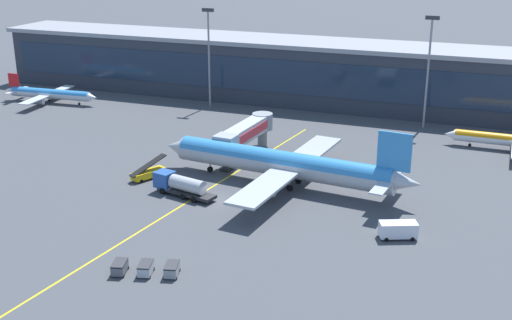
{
  "coord_description": "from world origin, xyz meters",
  "views": [
    {
      "loc": [
        38.92,
        -84.54,
        39.35
      ],
      "look_at": [
        3.67,
        8.01,
        4.5
      ],
      "focal_mm": 46.13,
      "sensor_mm": 36.0,
      "label": 1
    }
  ],
  "objects_px": {
    "crew_van": "(399,229)",
    "baggage_cart_2": "(172,269)",
    "baggage_cart_1": "(146,268)",
    "belt_loader": "(148,173)",
    "main_airliner": "(283,164)",
    "baggage_cart_0": "(120,267)",
    "commuter_jet_near": "(50,94)",
    "fuel_tanker": "(180,185)"
  },
  "relations": [
    {
      "from": "baggage_cart_0",
      "to": "baggage_cart_2",
      "type": "xyz_separation_m",
      "value": [
        6.15,
        1.76,
        0.0
      ]
    },
    {
      "from": "baggage_cart_0",
      "to": "baggage_cart_1",
      "type": "xyz_separation_m",
      "value": [
        3.08,
        0.88,
        0.0
      ]
    },
    {
      "from": "main_airliner",
      "to": "commuter_jet_near",
      "type": "distance_m",
      "value": 75.97
    },
    {
      "from": "main_airliner",
      "to": "fuel_tanker",
      "type": "height_order",
      "value": "main_airliner"
    },
    {
      "from": "main_airliner",
      "to": "baggage_cart_2",
      "type": "distance_m",
      "value": 32.98
    },
    {
      "from": "commuter_jet_near",
      "to": "baggage_cart_2",
      "type": "bearing_deg",
      "value": -43.99
    },
    {
      "from": "fuel_tanker",
      "to": "commuter_jet_near",
      "type": "bearing_deg",
      "value": 143.69
    },
    {
      "from": "main_airliner",
      "to": "baggage_cart_0",
      "type": "xyz_separation_m",
      "value": [
        -9.23,
        -34.47,
        -2.93
      ]
    },
    {
      "from": "main_airliner",
      "to": "crew_van",
      "type": "bearing_deg",
      "value": -31.83
    },
    {
      "from": "main_airliner",
      "to": "belt_loader",
      "type": "bearing_deg",
      "value": -167.1
    },
    {
      "from": "main_airliner",
      "to": "baggage_cart_2",
      "type": "height_order",
      "value": "main_airliner"
    },
    {
      "from": "belt_loader",
      "to": "baggage_cart_0",
      "type": "xyz_separation_m",
      "value": [
        12.76,
        -29.43,
        -0.21
      ]
    },
    {
      "from": "main_airliner",
      "to": "baggage_cart_1",
      "type": "xyz_separation_m",
      "value": [
        -6.15,
        -33.59,
        -2.93
      ]
    },
    {
      "from": "fuel_tanker",
      "to": "main_airliner",
      "type": "bearing_deg",
      "value": 35.53
    },
    {
      "from": "belt_loader",
      "to": "commuter_jet_near",
      "type": "distance_m",
      "value": 59.56
    },
    {
      "from": "baggage_cart_1",
      "to": "fuel_tanker",
      "type": "bearing_deg",
      "value": 107.35
    },
    {
      "from": "baggage_cart_0",
      "to": "baggage_cart_1",
      "type": "relative_size",
      "value": 1.0
    },
    {
      "from": "belt_loader",
      "to": "baggage_cart_2",
      "type": "height_order",
      "value": "belt_loader"
    },
    {
      "from": "crew_van",
      "to": "commuter_jet_near",
      "type": "relative_size",
      "value": 0.22
    },
    {
      "from": "baggage_cart_2",
      "to": "main_airliner",
      "type": "bearing_deg",
      "value": 84.63
    },
    {
      "from": "main_airliner",
      "to": "belt_loader",
      "type": "distance_m",
      "value": 22.72
    },
    {
      "from": "commuter_jet_near",
      "to": "baggage_cart_1",
      "type": "bearing_deg",
      "value": -45.74
    },
    {
      "from": "baggage_cart_1",
      "to": "crew_van",
      "type": "bearing_deg",
      "value": 37.62
    },
    {
      "from": "crew_van",
      "to": "main_airliner",
      "type": "bearing_deg",
      "value": 148.17
    },
    {
      "from": "fuel_tanker",
      "to": "commuter_jet_near",
      "type": "relative_size",
      "value": 0.44
    },
    {
      "from": "crew_van",
      "to": "baggage_cart_0",
      "type": "relative_size",
      "value": 1.83
    },
    {
      "from": "belt_loader",
      "to": "baggage_cart_1",
      "type": "bearing_deg",
      "value": -60.99
    },
    {
      "from": "main_airliner",
      "to": "baggage_cart_0",
      "type": "distance_m",
      "value": 35.8
    },
    {
      "from": "crew_van",
      "to": "baggage_cart_2",
      "type": "distance_m",
      "value": 30.99
    },
    {
      "from": "belt_loader",
      "to": "baggage_cart_0",
      "type": "distance_m",
      "value": 32.08
    },
    {
      "from": "crew_van",
      "to": "baggage_cart_1",
      "type": "height_order",
      "value": "crew_van"
    },
    {
      "from": "crew_van",
      "to": "belt_loader",
      "type": "xyz_separation_m",
      "value": [
        -42.72,
        7.84,
        -0.32
      ]
    },
    {
      "from": "main_airliner",
      "to": "baggage_cart_0",
      "type": "relative_size",
      "value": 15.04
    },
    {
      "from": "crew_van",
      "to": "commuter_jet_near",
      "type": "height_order",
      "value": "commuter_jet_near"
    },
    {
      "from": "baggage_cart_0",
      "to": "main_airliner",
      "type": "bearing_deg",
      "value": 75.01
    },
    {
      "from": "fuel_tanker",
      "to": "belt_loader",
      "type": "relative_size",
      "value": 1.62
    },
    {
      "from": "belt_loader",
      "to": "crew_van",
      "type": "bearing_deg",
      "value": -10.39
    },
    {
      "from": "baggage_cart_2",
      "to": "baggage_cart_0",
      "type": "bearing_deg",
      "value": -164.03
    },
    {
      "from": "baggage_cart_1",
      "to": "main_airliner",
      "type": "bearing_deg",
      "value": 79.62
    },
    {
      "from": "fuel_tanker",
      "to": "commuter_jet_near",
      "type": "height_order",
      "value": "commuter_jet_near"
    },
    {
      "from": "main_airliner",
      "to": "crew_van",
      "type": "xyz_separation_m",
      "value": [
        20.73,
        -12.87,
        -2.4
      ]
    },
    {
      "from": "commuter_jet_near",
      "to": "fuel_tanker",
      "type": "bearing_deg",
      "value": -36.31
    }
  ]
}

